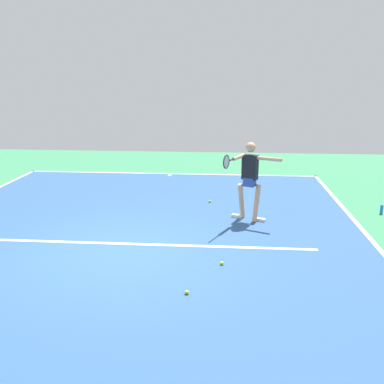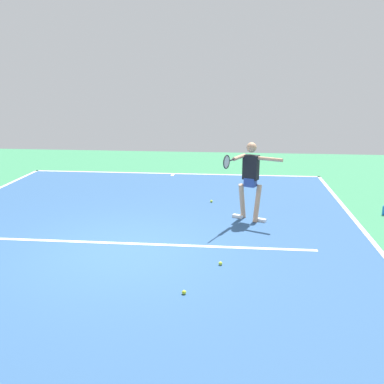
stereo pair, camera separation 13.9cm
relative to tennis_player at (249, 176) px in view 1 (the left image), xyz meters
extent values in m
plane|color=#388456|center=(2.42, 2.08, -1.04)|extent=(22.86, 22.86, 0.00)
cube|color=#2D5484|center=(2.42, 2.08, -1.04)|extent=(9.78, 13.87, 0.00)
cube|color=white|center=(2.42, -4.80, -1.03)|extent=(9.78, 0.10, 0.01)
cube|color=white|center=(2.42, 1.71, -1.03)|extent=(7.34, 0.10, 0.01)
cube|color=white|center=(2.42, -4.60, -1.03)|extent=(0.10, 0.30, 0.01)
cylinder|color=tan|center=(-0.18, 0.04, -0.62)|extent=(0.23, 0.32, 0.85)
cube|color=white|center=(-0.27, 0.08, -1.00)|extent=(0.26, 0.19, 0.07)
cylinder|color=tan|center=(0.16, -0.11, -0.62)|extent=(0.23, 0.32, 0.85)
cube|color=white|center=(0.25, -0.15, -1.00)|extent=(0.26, 0.19, 0.07)
cube|color=#2D4799|center=(-0.01, -0.04, -0.15)|extent=(0.31, 0.28, 0.20)
cube|color=black|center=(-0.01, -0.04, 0.19)|extent=(0.38, 0.30, 0.55)
sphere|color=tan|center=(-0.01, -0.04, 0.64)|extent=(0.22, 0.22, 0.22)
cylinder|color=tan|center=(-0.42, 0.15, 0.41)|extent=(0.54, 0.30, 0.08)
cylinder|color=tan|center=(0.26, 0.15, 0.44)|extent=(0.30, 0.54, 0.08)
cylinder|color=black|center=(0.42, 0.50, 0.44)|extent=(0.12, 0.21, 0.03)
torus|color=black|center=(0.52, 0.72, 0.44)|extent=(0.14, 0.28, 0.29)
cylinder|color=silver|center=(0.52, 0.72, 0.44)|extent=(0.11, 0.23, 0.25)
sphere|color=#CCE033|center=(1.06, 3.67, -1.00)|extent=(0.07, 0.07, 0.07)
sphere|color=#C6E53D|center=(0.55, 2.56, -1.00)|extent=(0.07, 0.07, 0.07)
sphere|color=#C6E53D|center=(0.93, -1.38, -1.00)|extent=(0.07, 0.07, 0.07)
cylinder|color=blue|center=(-3.20, -0.72, -0.93)|extent=(0.07, 0.07, 0.22)
camera|label=1|loc=(0.49, 9.63, 2.12)|focal=40.98mm
camera|label=2|loc=(0.35, 9.62, 2.12)|focal=40.98mm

